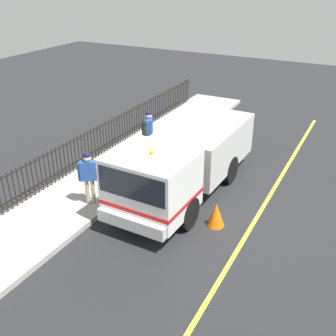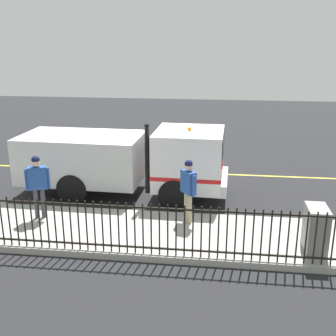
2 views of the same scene
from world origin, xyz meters
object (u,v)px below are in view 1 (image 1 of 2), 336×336
Objects in this scene: work_truck at (182,161)px; traffic_cone at (216,215)px; pedestrian_distant at (149,128)px; worker_standing at (88,173)px.

traffic_cone is at bearing 149.04° from work_truck.
pedestrian_distant is 2.42× the size of traffic_cone.
pedestrian_distant is at bearing 58.66° from worker_standing.
pedestrian_distant is (0.25, -4.07, 0.02)m from worker_standing.
worker_standing is 0.98× the size of pedestrian_distant.
work_truck reaches higher than pedestrian_distant.
work_truck reaches higher than worker_standing.
pedestrian_distant reaches higher than traffic_cone.
pedestrian_distant is at bearing -37.99° from traffic_cone.
traffic_cone is (-1.63, 1.04, -0.92)m from work_truck.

